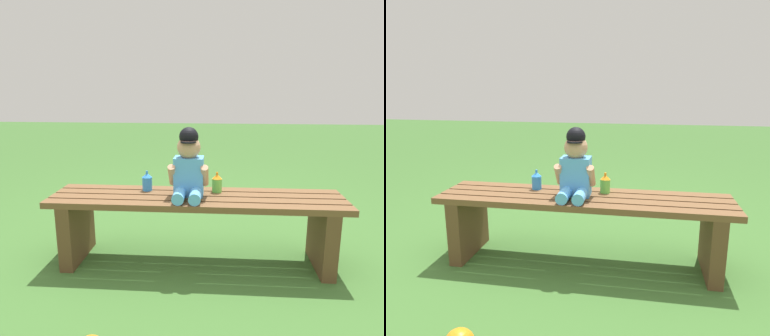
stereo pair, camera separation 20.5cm
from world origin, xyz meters
TOP-DOWN VIEW (x-y plane):
  - ground_plane at (0.00, 0.00)m, footprint 16.00×16.00m
  - park_bench at (0.00, 0.00)m, footprint 1.72×0.39m
  - child_figure at (-0.05, -0.01)m, footprint 0.23×0.27m
  - sippy_cup_left at (-0.31, 0.09)m, footprint 0.06×0.06m
  - sippy_cup_right at (0.12, 0.09)m, footprint 0.06×0.06m

SIDE VIEW (x-z plane):
  - ground_plane at x=0.00m, z-range 0.00..0.00m
  - park_bench at x=0.00m, z-range 0.08..0.50m
  - sippy_cup_left at x=-0.31m, z-range 0.42..0.54m
  - sippy_cup_right at x=0.12m, z-range 0.42..0.54m
  - child_figure at x=-0.05m, z-range 0.40..0.80m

